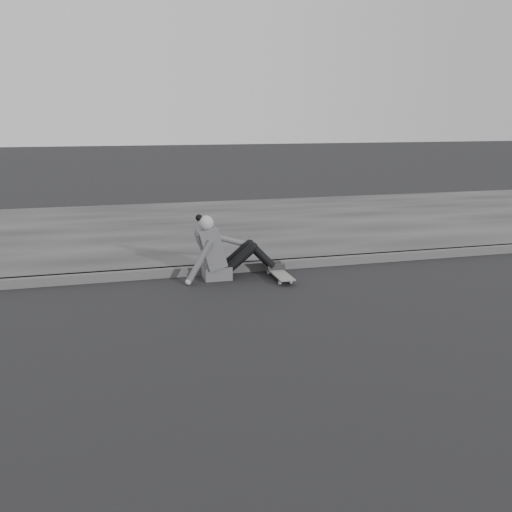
% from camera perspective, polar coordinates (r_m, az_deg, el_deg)
% --- Properties ---
extents(curb, '(24.00, 0.16, 0.12)m').
position_cam_1_polar(curb, '(9.01, 15.52, 0.09)').
color(curb, '#494949').
rests_on(curb, ground).
extents(sidewalk, '(24.00, 6.00, 0.12)m').
position_cam_1_polar(sidewalk, '(11.65, 7.99, 3.48)').
color(sidewalk, '#373737').
rests_on(sidewalk, ground).
extents(skateboard, '(0.20, 0.78, 0.09)m').
position_cam_1_polar(skateboard, '(7.62, 2.34, -1.78)').
color(skateboard, '#A2A29D').
rests_on(skateboard, ground).
extents(seated_woman, '(1.38, 0.46, 0.88)m').
position_cam_1_polar(seated_woman, '(7.60, -3.49, 0.41)').
color(seated_woman, '#515154').
rests_on(seated_woman, ground).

